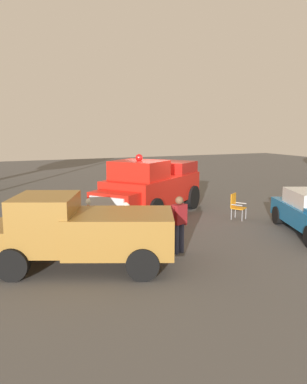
# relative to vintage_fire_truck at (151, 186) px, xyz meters

# --- Properties ---
(ground_plane) EXTENTS (60.00, 60.00, 0.00)m
(ground_plane) POSITION_rel_vintage_fire_truck_xyz_m (-0.34, -0.39, -1.20)
(ground_plane) COLOR #514F4C
(vintage_fire_truck) EXTENTS (5.34, 6.05, 2.59)m
(vintage_fire_truck) POSITION_rel_vintage_fire_truck_xyz_m (0.00, 0.00, 0.00)
(vintage_fire_truck) COLOR black
(vintage_fire_truck) RESTS_ON ground
(parked_pickup) EXTENTS (3.54, 5.12, 1.90)m
(parked_pickup) POSITION_rel_vintage_fire_truck_xyz_m (-4.92, 4.07, -0.21)
(parked_pickup) COLOR black
(parked_pickup) RESTS_ON ground
(lawn_chair_by_car) EXTENTS (0.68, 0.68, 1.02)m
(lawn_chair_by_car) POSITION_rel_vintage_fire_truck_xyz_m (-2.05, -2.81, -0.61)
(lawn_chair_by_car) COLOR #B7BABF
(lawn_chair_by_car) RESTS_ON ground
(lawn_chair_spare) EXTENTS (0.69, 0.69, 1.02)m
(lawn_chair_spare) POSITION_rel_vintage_fire_truck_xyz_m (-3.65, 2.46, -0.61)
(lawn_chair_spare) COLOR #B7BABF
(lawn_chair_spare) RESTS_ON ground
(spectator_standing) EXTENTS (0.39, 0.64, 1.68)m
(spectator_standing) POSITION_rel_vintage_fire_truck_xyz_m (-4.92, 1.21, -0.23)
(spectator_standing) COLOR #2D334C
(spectator_standing) RESTS_ON ground
(traffic_cone) EXTENTS (0.40, 0.40, 0.64)m
(traffic_cone) POSITION_rel_vintage_fire_truck_xyz_m (1.51, 4.18, -0.89)
(traffic_cone) COLOR orange
(traffic_cone) RESTS_ON ground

